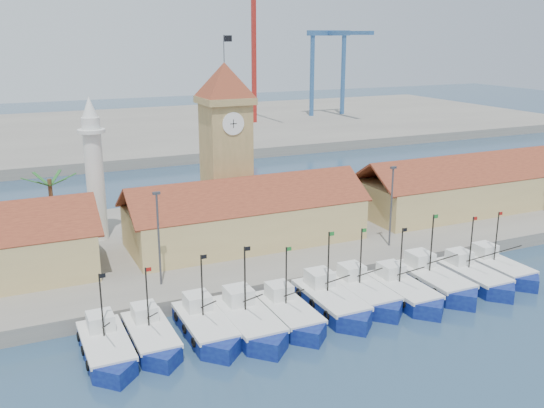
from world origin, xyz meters
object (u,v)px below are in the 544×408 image
boat_0 (107,350)px  boat_5 (333,303)px  clock_tower (226,142)px  minaret (94,169)px

boat_0 → boat_5: boat_5 is taller
boat_0 → clock_tower: (18.71, 23.01, 11.23)m
boat_5 → minaret: (-16.38, 25.15, 8.93)m
boat_5 → minaret: 31.31m
boat_0 → boat_5: 20.09m
clock_tower → boat_0: bearing=-129.1°
boat_0 → clock_tower: clock_tower is taller
boat_0 → minaret: minaret is taller
clock_tower → minaret: size_ratio=1.39×
boat_5 → clock_tower: bearing=93.4°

